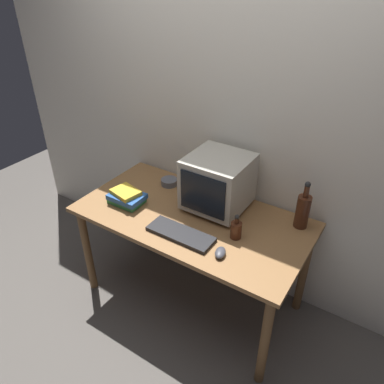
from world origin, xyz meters
TOP-DOWN VIEW (x-y plane):
  - ground_plane at (0.00, 0.00)m, footprint 6.00×6.00m
  - back_wall at (0.00, 0.45)m, footprint 4.00×0.08m
  - desk at (0.00, 0.00)m, footprint 1.52×0.78m
  - crt_monitor at (0.09, 0.17)m, footprint 0.38×0.39m
  - keyboard at (0.05, -0.21)m, footprint 0.42×0.15m
  - computer_mouse at (0.34, -0.23)m, footprint 0.09×0.11m
  - bottle_tall at (0.63, 0.27)m, footprint 0.08×0.08m
  - bottle_short at (0.34, -0.04)m, footprint 0.07×0.07m
  - book_stack at (-0.45, -0.12)m, footprint 0.24×0.18m
  - cd_spindle at (-0.35, 0.23)m, footprint 0.12×0.12m

SIDE VIEW (x-z plane):
  - ground_plane at x=0.00m, z-range 0.00..0.00m
  - desk at x=0.00m, z-range 0.28..1.04m
  - keyboard at x=0.05m, z-range 0.75..0.78m
  - computer_mouse at x=0.34m, z-range 0.75..0.79m
  - cd_spindle at x=-0.35m, z-range 0.75..0.80m
  - book_stack at x=-0.45m, z-range 0.75..0.85m
  - bottle_short at x=0.34m, z-range 0.73..0.90m
  - bottle_tall at x=0.63m, z-range 0.71..1.03m
  - crt_monitor at x=0.09m, z-range 0.76..1.13m
  - back_wall at x=0.00m, z-range 0.00..2.50m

